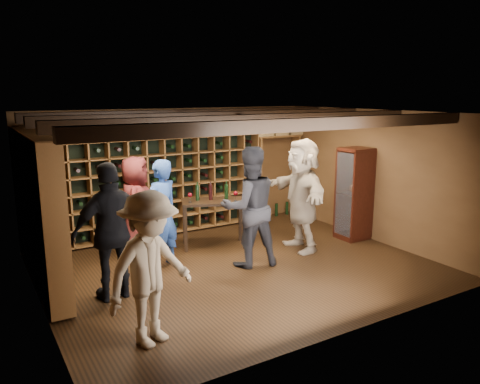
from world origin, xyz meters
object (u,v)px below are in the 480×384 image
man_blue_shirt (161,214)px  guest_woman_black (113,232)px  tasting_table (214,206)px  guest_beige (302,195)px  guest_khaki (150,269)px  guest_red_floral (136,206)px  display_cabinet (354,196)px  man_grey_suit (250,207)px

man_blue_shirt → guest_woman_black: guest_woman_black is taller
guest_woman_black → tasting_table: 2.56m
guest_beige → man_blue_shirt: bearing=-90.3°
guest_khaki → guest_beige: size_ratio=0.88×
guest_woman_black → guest_khaki: size_ratio=1.08×
man_blue_shirt → tasting_table: 1.29m
man_blue_shirt → guest_red_floral: man_blue_shirt is taller
display_cabinet → man_blue_shirt: size_ratio=0.98×
display_cabinet → man_blue_shirt: man_blue_shirt is taller
man_blue_shirt → tasting_table: (1.20, 0.47, -0.12)m
guest_beige → tasting_table: size_ratio=1.56×
display_cabinet → guest_woman_black: size_ratio=0.91×
display_cabinet → man_grey_suit: size_ratio=0.89×
display_cabinet → guest_beige: 1.28m
man_blue_shirt → guest_khaki: size_ratio=1.00×
guest_woman_black → guest_beige: size_ratio=0.95×
display_cabinet → man_blue_shirt: 3.79m
guest_beige → display_cabinet: bearing=99.5°
guest_woman_black → guest_khaki: guest_woman_black is taller
guest_woman_black → man_grey_suit: bearing=178.0°
display_cabinet → man_blue_shirt: bearing=172.6°
guest_beige → tasting_table: 1.61m
display_cabinet → guest_woman_black: 4.78m
man_blue_shirt → man_grey_suit: man_grey_suit is taller
guest_red_floral → man_blue_shirt: bearing=-140.0°
guest_red_floral → tasting_table: size_ratio=1.35×
guest_red_floral → guest_khaki: guest_khaki is taller
man_blue_shirt → guest_beige: (2.49, -0.47, 0.12)m
display_cabinet → guest_khaki: size_ratio=0.98×
man_blue_shirt → display_cabinet: bearing=151.7°
guest_woman_black → guest_beige: guest_beige is taller
guest_woman_black → guest_red_floral: bearing=-123.6°
man_grey_suit → man_blue_shirt: bearing=-17.2°
man_grey_suit → guest_beige: guest_beige is taller
guest_khaki → man_blue_shirt: bearing=44.9°
guest_khaki → tasting_table: guest_khaki is taller
man_blue_shirt → guest_woman_black: size_ratio=0.93×
man_grey_suit → guest_beige: size_ratio=0.98×
guest_khaki → tasting_table: bearing=29.9°
guest_beige → tasting_table: bearing=-115.7°
guest_red_floral → guest_woman_black: (-0.86, -1.58, 0.09)m
man_grey_suit → guest_red_floral: (-1.41, 1.46, -0.12)m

